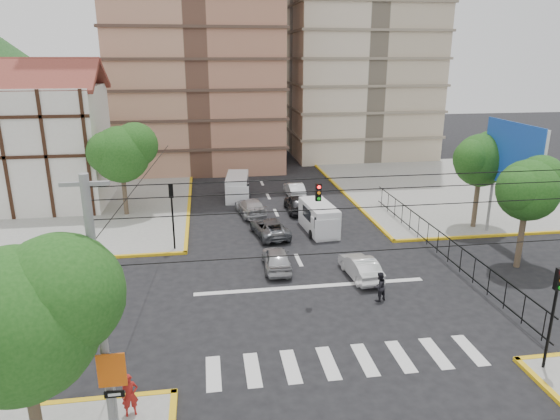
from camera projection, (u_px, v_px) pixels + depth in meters
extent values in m
plane|color=black|center=(316.00, 296.00, 26.74)|extent=(160.00, 160.00, 0.00)
cube|color=gray|center=(37.00, 205.00, 42.73)|extent=(26.00, 26.00, 0.15)
cube|color=gray|center=(472.00, 187.00, 48.46)|extent=(26.00, 26.00, 0.15)
cube|color=silver|center=(347.00, 361.00, 21.08)|extent=(12.00, 2.40, 0.01)
cube|color=silver|center=(311.00, 286.00, 27.87)|extent=(13.00, 0.40, 0.01)
cube|color=silver|center=(41.00, 148.00, 41.40)|extent=(10.00, 8.00, 10.00)
cube|color=maroon|center=(23.00, 75.00, 37.85)|extent=(10.80, 4.25, 2.65)
cube|color=maroon|center=(38.00, 73.00, 41.44)|extent=(10.80, 4.25, 2.65)
cylinder|color=slate|center=(524.00, 222.00, 31.95)|extent=(0.20, 0.20, 4.00)
cylinder|color=slate|center=(490.00, 204.00, 35.73)|extent=(0.20, 0.20, 4.00)
cube|color=silver|center=(514.00, 154.00, 32.65)|extent=(0.25, 6.00, 4.00)
cube|color=blue|center=(511.00, 154.00, 32.62)|extent=(0.08, 6.20, 4.20)
cylinder|color=#473828|center=(34.00, 410.00, 15.10)|extent=(0.36, 0.36, 4.20)
sphere|color=#1C4D16|center=(19.00, 324.00, 14.23)|extent=(4.60, 4.60, 4.60)
sphere|color=#1C4D16|center=(61.00, 295.00, 14.47)|extent=(3.68, 3.68, 3.68)
cylinder|color=#473828|center=(521.00, 234.00, 29.87)|extent=(0.36, 0.36, 4.20)
sphere|color=#1C4D16|center=(528.00, 190.00, 29.05)|extent=(3.60, 3.60, 3.60)
sphere|color=#1C4D16|center=(540.00, 179.00, 29.30)|extent=(2.88, 2.88, 2.88)
sphere|color=#1C4D16|center=(520.00, 189.00, 28.61)|extent=(2.70, 2.70, 2.70)
cylinder|color=#473828|center=(476.00, 199.00, 36.57)|extent=(0.36, 0.36, 4.48)
sphere|color=#1C4D16|center=(481.00, 160.00, 35.70)|extent=(3.80, 3.80, 3.80)
sphere|color=#1C4D16|center=(492.00, 151.00, 35.95)|extent=(3.04, 3.04, 3.04)
sphere|color=#1C4D16|center=(474.00, 159.00, 35.26)|extent=(2.85, 2.85, 2.85)
cylinder|color=#473828|center=(124.00, 191.00, 39.50)|extent=(0.36, 0.36, 4.20)
sphere|color=#1C4D16|center=(121.00, 154.00, 38.63)|extent=(4.40, 4.40, 4.40)
sphere|color=#1C4D16|center=(135.00, 145.00, 38.88)|extent=(3.52, 3.52, 3.52)
sphere|color=#1C4D16|center=(108.00, 153.00, 38.16)|extent=(3.30, 3.30, 3.30)
cylinder|color=black|center=(550.00, 329.00, 19.93)|extent=(0.12, 0.12, 3.50)
cube|color=black|center=(559.00, 279.00, 19.28)|extent=(0.28, 0.22, 0.90)
sphere|color=#FF0C0C|center=(560.00, 272.00, 19.19)|extent=(0.17, 0.17, 0.17)
cylinder|color=black|center=(173.00, 223.00, 32.42)|extent=(0.12, 0.12, 3.50)
cube|color=black|center=(171.00, 191.00, 31.76)|extent=(0.28, 0.22, 0.90)
sphere|color=#FF0C0C|center=(171.00, 186.00, 31.67)|extent=(0.17, 0.17, 0.17)
cube|color=black|center=(318.00, 192.00, 25.01)|extent=(0.28, 0.22, 0.90)
cylinder|color=black|center=(379.00, 250.00, 16.39)|extent=(18.00, 0.03, 0.03)
cylinder|color=slate|center=(100.00, 314.00, 15.57)|extent=(0.28, 0.28, 9.00)
cube|color=slate|center=(85.00, 184.00, 14.32)|extent=(1.40, 0.12, 0.12)
cylinder|color=slate|center=(115.00, 396.00, 16.28)|extent=(0.08, 0.08, 3.20)
cube|color=#E5590C|center=(112.00, 370.00, 15.93)|extent=(0.90, 0.06, 1.20)
cube|color=black|center=(114.00, 394.00, 16.20)|extent=(0.65, 0.05, 0.25)
cube|color=silver|center=(319.00, 218.00, 36.36)|extent=(2.20, 4.63, 2.06)
cube|color=silver|center=(324.00, 227.00, 34.70)|extent=(1.80, 1.23, 1.44)
cube|color=black|center=(326.00, 222.00, 34.26)|extent=(1.66, 0.25, 0.81)
cylinder|color=black|center=(311.00, 234.00, 35.09)|extent=(0.25, 0.63, 0.63)
cylinder|color=black|center=(335.00, 233.00, 35.34)|extent=(0.25, 0.63, 0.63)
cylinder|color=black|center=(303.00, 221.00, 37.81)|extent=(0.25, 0.63, 0.63)
cylinder|color=black|center=(325.00, 220.00, 38.05)|extent=(0.25, 0.63, 0.63)
cube|color=silver|center=(237.00, 187.00, 44.78)|extent=(2.40, 4.82, 2.13)
cube|color=silver|center=(239.00, 193.00, 43.07)|extent=(1.88, 1.31, 1.48)
cube|color=black|center=(239.00, 189.00, 42.61)|extent=(1.71, 0.31, 0.83)
cylinder|color=black|center=(229.00, 199.00, 43.48)|extent=(0.25, 0.65, 0.65)
cylinder|color=black|center=(249.00, 199.00, 43.73)|extent=(0.25, 0.65, 0.65)
cylinder|color=black|center=(227.00, 191.00, 46.27)|extent=(0.25, 0.65, 0.65)
cylinder|color=black|center=(246.00, 190.00, 46.52)|extent=(0.25, 0.65, 0.65)
imported|color=#ACACB1|center=(277.00, 258.00, 30.00)|extent=(1.72, 4.00, 1.35)
imported|color=white|center=(360.00, 267.00, 28.85)|extent=(1.70, 4.06, 1.30)
imported|color=#5C5F64|center=(269.00, 228.00, 35.50)|extent=(2.77, 4.75, 1.24)
imported|color=#BCBCC1|center=(251.00, 207.00, 40.14)|extent=(2.55, 4.88, 1.35)
imported|color=#242426|center=(297.00, 203.00, 40.94)|extent=(1.72, 4.25, 1.45)
imported|color=white|center=(294.00, 190.00, 45.39)|extent=(1.48, 3.98, 1.30)
imported|color=maroon|center=(130.00, 395.00, 17.53)|extent=(0.67, 0.53, 1.61)
imported|color=black|center=(379.00, 287.00, 26.06)|extent=(0.96, 0.88, 1.60)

